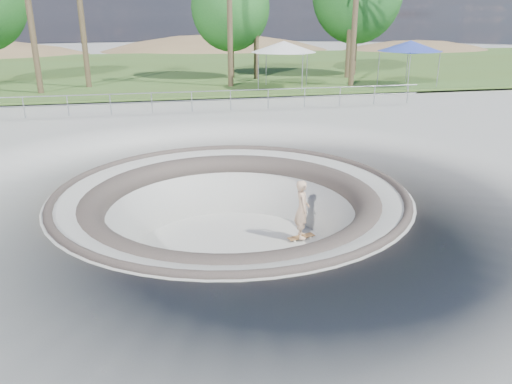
{
  "coord_description": "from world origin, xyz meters",
  "views": [
    {
      "loc": [
        -2.19,
        -13.55,
        4.87
      ],
      "look_at": [
        0.76,
        0.04,
        -0.1
      ],
      "focal_mm": 35.0,
      "sensor_mm": 36.0,
      "label": 1
    }
  ],
  "objects": [
    {
      "name": "ground",
      "position": [
        0.0,
        0.0,
        0.0
      ],
      "size": [
        180.0,
        180.0,
        0.0
      ],
      "primitive_type": "plane",
      "color": "#ACACA6",
      "rests_on": "ground"
    },
    {
      "name": "skate_bowl",
      "position": [
        0.0,
        0.0,
        -1.83
      ],
      "size": [
        14.0,
        14.0,
        4.1
      ],
      "color": "#ACACA6",
      "rests_on": "ground"
    },
    {
      "name": "grass_strip",
      "position": [
        0.0,
        34.0,
        0.22
      ],
      "size": [
        180.0,
        36.0,
        0.12
      ],
      "color": "#455F26",
      "rests_on": "ground"
    },
    {
      "name": "distant_hills",
      "position": [
        3.78,
        57.17,
        -7.02
      ],
      "size": [
        103.2,
        45.0,
        28.6
      ],
      "color": "brown",
      "rests_on": "ground"
    },
    {
      "name": "safety_railing",
      "position": [
        0.0,
        12.0,
        0.69
      ],
      "size": [
        25.0,
        0.06,
        1.03
      ],
      "color": "#969B9F",
      "rests_on": "ground"
    },
    {
      "name": "skateboard",
      "position": [
        2.28,
        0.29,
        -1.83
      ],
      "size": [
        0.94,
        0.48,
        0.09
      ],
      "color": "brown",
      "rests_on": "ground"
    },
    {
      "name": "skater",
      "position": [
        2.28,
        0.29,
        -0.86
      ],
      "size": [
        0.53,
        0.74,
        1.89
      ],
      "primitive_type": "imported",
      "rotation": [
        0.0,
        0.0,
        1.45
      ],
      "color": "#D4AB89",
      "rests_on": "skateboard"
    },
    {
      "name": "canopy_white",
      "position": [
        6.59,
        18.54,
        2.89
      ],
      "size": [
        5.41,
        5.41,
        2.98
      ],
      "color": "#969B9F",
      "rests_on": "ground"
    },
    {
      "name": "canopy_blue",
      "position": [
        15.16,
        18.0,
        2.86
      ],
      "size": [
        5.54,
        5.54,
        2.95
      ],
      "color": "#969B9F",
      "rests_on": "ground"
    },
    {
      "name": "bushy_tree_mid",
      "position": [
        4.23,
        24.95,
        5.33
      ],
      "size": [
        5.77,
        5.24,
        8.32
      ],
      "color": "brown",
      "rests_on": "ground"
    }
  ]
}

